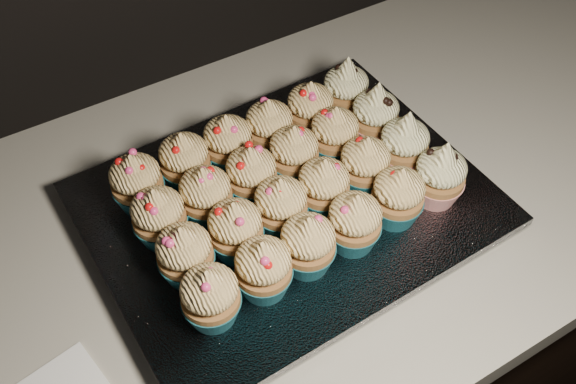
# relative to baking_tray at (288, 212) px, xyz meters

# --- Properties ---
(worktop) EXTENTS (2.44, 0.64, 0.04)m
(worktop) POSITION_rel_baking_tray_xyz_m (-0.13, 0.03, -0.03)
(worktop) COLOR beige
(worktop) RESTS_ON cabinet
(baking_tray) EXTENTS (0.44, 0.34, 0.02)m
(baking_tray) POSITION_rel_baking_tray_xyz_m (0.00, 0.00, 0.00)
(baking_tray) COLOR black
(baking_tray) RESTS_ON worktop
(foil_lining) EXTENTS (0.48, 0.38, 0.01)m
(foil_lining) POSITION_rel_baking_tray_xyz_m (0.00, 0.00, 0.02)
(foil_lining) COLOR silver
(foil_lining) RESTS_ON baking_tray
(cupcake_0) EXTENTS (0.06, 0.06, 0.08)m
(cupcake_0) POSITION_rel_baking_tray_xyz_m (-0.15, -0.10, 0.06)
(cupcake_0) COLOR #186271
(cupcake_0) RESTS_ON foil_lining
(cupcake_1) EXTENTS (0.06, 0.06, 0.08)m
(cupcake_1) POSITION_rel_baking_tray_xyz_m (-0.09, -0.09, 0.06)
(cupcake_1) COLOR #186271
(cupcake_1) RESTS_ON foil_lining
(cupcake_2) EXTENTS (0.06, 0.06, 0.08)m
(cupcake_2) POSITION_rel_baking_tray_xyz_m (-0.03, -0.09, 0.06)
(cupcake_2) COLOR #186271
(cupcake_2) RESTS_ON foil_lining
(cupcake_3) EXTENTS (0.06, 0.06, 0.08)m
(cupcake_3) POSITION_rel_baking_tray_xyz_m (0.03, -0.09, 0.06)
(cupcake_3) COLOR #186271
(cupcake_3) RESTS_ON foil_lining
(cupcake_4) EXTENTS (0.06, 0.06, 0.08)m
(cupcake_4) POSITION_rel_baking_tray_xyz_m (0.10, -0.09, 0.06)
(cupcake_4) COLOR #186271
(cupcake_4) RESTS_ON foil_lining
(cupcake_5) EXTENTS (0.06, 0.06, 0.10)m
(cupcake_5) POSITION_rel_baking_tray_xyz_m (0.16, -0.09, 0.06)
(cupcake_5) COLOR #B31B18
(cupcake_5) RESTS_ON foil_lining
(cupcake_6) EXTENTS (0.06, 0.06, 0.08)m
(cupcake_6) POSITION_rel_baking_tray_xyz_m (-0.15, -0.03, 0.06)
(cupcake_6) COLOR #186271
(cupcake_6) RESTS_ON foil_lining
(cupcake_7) EXTENTS (0.06, 0.06, 0.08)m
(cupcake_7) POSITION_rel_baking_tray_xyz_m (-0.09, -0.03, 0.06)
(cupcake_7) COLOR #186271
(cupcake_7) RESTS_ON foil_lining
(cupcake_8) EXTENTS (0.06, 0.06, 0.08)m
(cupcake_8) POSITION_rel_baking_tray_xyz_m (-0.03, -0.03, 0.06)
(cupcake_8) COLOR #186271
(cupcake_8) RESTS_ON foil_lining
(cupcake_9) EXTENTS (0.06, 0.06, 0.08)m
(cupcake_9) POSITION_rel_baking_tray_xyz_m (0.03, -0.03, 0.06)
(cupcake_9) COLOR #186271
(cupcake_9) RESTS_ON foil_lining
(cupcake_10) EXTENTS (0.06, 0.06, 0.08)m
(cupcake_10) POSITION_rel_baking_tray_xyz_m (0.09, -0.03, 0.06)
(cupcake_10) COLOR #186271
(cupcake_10) RESTS_ON foil_lining
(cupcake_11) EXTENTS (0.06, 0.06, 0.10)m
(cupcake_11) POSITION_rel_baking_tray_xyz_m (0.15, -0.02, 0.06)
(cupcake_11) COLOR #B31B18
(cupcake_11) RESTS_ON foil_lining
(cupcake_12) EXTENTS (0.06, 0.06, 0.08)m
(cupcake_12) POSITION_rel_baking_tray_xyz_m (-0.15, 0.03, 0.06)
(cupcake_12) COLOR #186271
(cupcake_12) RESTS_ON foil_lining
(cupcake_13) EXTENTS (0.06, 0.06, 0.08)m
(cupcake_13) POSITION_rel_baking_tray_xyz_m (-0.09, 0.03, 0.06)
(cupcake_13) COLOR #186271
(cupcake_13) RESTS_ON foil_lining
(cupcake_14) EXTENTS (0.06, 0.06, 0.08)m
(cupcake_14) POSITION_rel_baking_tray_xyz_m (-0.03, 0.03, 0.06)
(cupcake_14) COLOR #186271
(cupcake_14) RESTS_ON foil_lining
(cupcake_15) EXTENTS (0.06, 0.06, 0.08)m
(cupcake_15) POSITION_rel_baking_tray_xyz_m (0.03, 0.03, 0.06)
(cupcake_15) COLOR #186271
(cupcake_15) RESTS_ON foil_lining
(cupcake_16) EXTENTS (0.06, 0.06, 0.08)m
(cupcake_16) POSITION_rel_baking_tray_xyz_m (0.09, 0.04, 0.06)
(cupcake_16) COLOR #186271
(cupcake_16) RESTS_ON foil_lining
(cupcake_17) EXTENTS (0.06, 0.06, 0.10)m
(cupcake_17) POSITION_rel_baking_tray_xyz_m (0.15, 0.04, 0.06)
(cupcake_17) COLOR #B31B18
(cupcake_17) RESTS_ON foil_lining
(cupcake_18) EXTENTS (0.06, 0.06, 0.08)m
(cupcake_18) POSITION_rel_baking_tray_xyz_m (-0.16, 0.09, 0.06)
(cupcake_18) COLOR #186271
(cupcake_18) RESTS_ON foil_lining
(cupcake_19) EXTENTS (0.06, 0.06, 0.08)m
(cupcake_19) POSITION_rel_baking_tray_xyz_m (-0.09, 0.09, 0.06)
(cupcake_19) COLOR #186271
(cupcake_19) RESTS_ON foil_lining
(cupcake_20) EXTENTS (0.06, 0.06, 0.08)m
(cupcake_20) POSITION_rel_baking_tray_xyz_m (-0.03, 0.09, 0.06)
(cupcake_20) COLOR #186271
(cupcake_20) RESTS_ON foil_lining
(cupcake_21) EXTENTS (0.06, 0.06, 0.08)m
(cupcake_21) POSITION_rel_baking_tray_xyz_m (0.03, 0.09, 0.06)
(cupcake_21) COLOR #186271
(cupcake_21) RESTS_ON foil_lining
(cupcake_22) EXTENTS (0.06, 0.06, 0.08)m
(cupcake_22) POSITION_rel_baking_tray_xyz_m (0.09, 0.09, 0.06)
(cupcake_22) COLOR #186271
(cupcake_22) RESTS_ON foil_lining
(cupcake_23) EXTENTS (0.06, 0.06, 0.10)m
(cupcake_23) POSITION_rel_baking_tray_xyz_m (0.15, 0.10, 0.06)
(cupcake_23) COLOR #B31B18
(cupcake_23) RESTS_ON foil_lining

